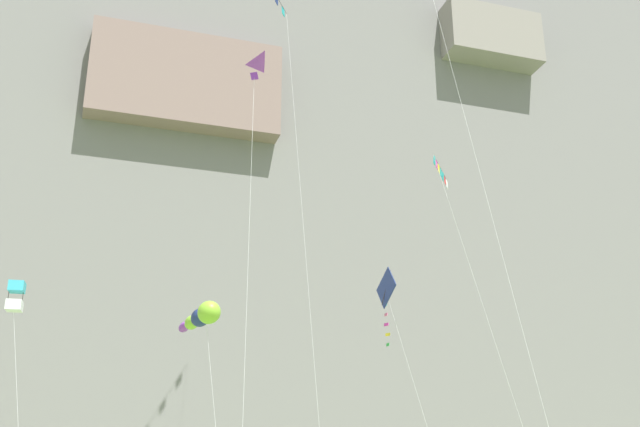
% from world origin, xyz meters
% --- Properties ---
extents(cliff_face, '(180.00, 33.44, 69.01)m').
position_xyz_m(cliff_face, '(-0.01, 69.49, 34.50)').
color(cliff_face, slate).
rests_on(cliff_face, ground).
extents(kite_banner_high_right, '(4.07, 8.00, 33.44)m').
position_xyz_m(kite_banner_high_right, '(3.33, 38.59, 31.20)').
color(kite_banner_high_right, black).
rests_on(kite_banner_high_right, ground).
extents(kite_diamond_mid_right, '(2.70, 3.82, 13.86)m').
position_xyz_m(kite_diamond_mid_right, '(8.58, 34.09, 12.42)').
color(kite_diamond_mid_right, navy).
rests_on(kite_diamond_mid_right, ground).
extents(kite_windsock_high_center, '(1.62, 7.21, 10.62)m').
position_xyz_m(kite_windsock_high_center, '(-1.02, 32.85, 10.15)').
color(kite_windsock_high_center, '#8CCC33').
rests_on(kite_windsock_high_center, ground).
extents(kite_box_far_right, '(2.17, 3.14, 11.36)m').
position_xyz_m(kite_box_far_right, '(-8.99, 33.67, 10.67)').
color(kite_box_far_right, '#38B2D1').
rests_on(kite_box_far_right, ground).
extents(kite_delta_mid_center, '(1.15, 3.93, 19.58)m').
position_xyz_m(kite_delta_mid_center, '(-0.60, 26.82, 18.70)').
color(kite_delta_mid_center, purple).
rests_on(kite_delta_mid_center, ground).
extents(kite_banner_high_left, '(3.91, 4.51, 17.51)m').
position_xyz_m(kite_banner_high_left, '(9.84, 29.22, 16.02)').
color(kite_banner_high_left, black).
rests_on(kite_banner_high_left, ground).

